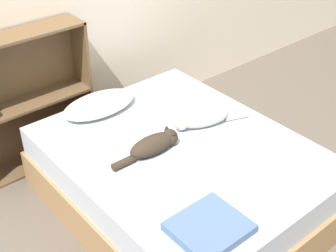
{
  "coord_description": "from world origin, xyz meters",
  "views": [
    {
      "loc": [
        -1.67,
        -1.86,
        2.35
      ],
      "look_at": [
        0.0,
        0.14,
        0.62
      ],
      "focal_mm": 50.0,
      "sensor_mm": 36.0,
      "label": 1
    }
  ],
  "objects_px": {
    "bed": "(181,178)",
    "bookshelf": "(20,101)",
    "cat_dark": "(154,144)",
    "pillow": "(99,104)",
    "cat_light": "(201,118)"
  },
  "relations": [
    {
      "from": "bed",
      "to": "bookshelf",
      "type": "relative_size",
      "value": 1.7
    },
    {
      "from": "cat_light",
      "to": "cat_dark",
      "type": "height_order",
      "value": "cat_light"
    },
    {
      "from": "cat_dark",
      "to": "bookshelf",
      "type": "relative_size",
      "value": 0.46
    },
    {
      "from": "pillow",
      "to": "bookshelf",
      "type": "xyz_separation_m",
      "value": [
        -0.42,
        0.44,
        -0.01
      ]
    },
    {
      "from": "cat_light",
      "to": "pillow",
      "type": "bearing_deg",
      "value": -36.4
    },
    {
      "from": "pillow",
      "to": "cat_dark",
      "type": "bearing_deg",
      "value": -90.58
    },
    {
      "from": "bed",
      "to": "cat_light",
      "type": "distance_m",
      "value": 0.45
    },
    {
      "from": "bed",
      "to": "cat_dark",
      "type": "xyz_separation_m",
      "value": [
        -0.16,
        0.08,
        0.32
      ]
    },
    {
      "from": "bed",
      "to": "cat_light",
      "type": "relative_size",
      "value": 3.4
    },
    {
      "from": "pillow",
      "to": "cat_dark",
      "type": "height_order",
      "value": "cat_dark"
    },
    {
      "from": "cat_dark",
      "to": "pillow",
      "type": "bearing_deg",
      "value": 90.32
    },
    {
      "from": "cat_light",
      "to": "bookshelf",
      "type": "relative_size",
      "value": 0.5
    },
    {
      "from": "pillow",
      "to": "cat_light",
      "type": "height_order",
      "value": "cat_light"
    },
    {
      "from": "cat_light",
      "to": "cat_dark",
      "type": "bearing_deg",
      "value": 22.42
    },
    {
      "from": "pillow",
      "to": "bookshelf",
      "type": "relative_size",
      "value": 0.53
    }
  ]
}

